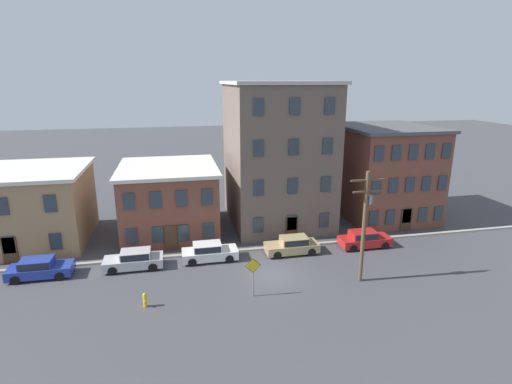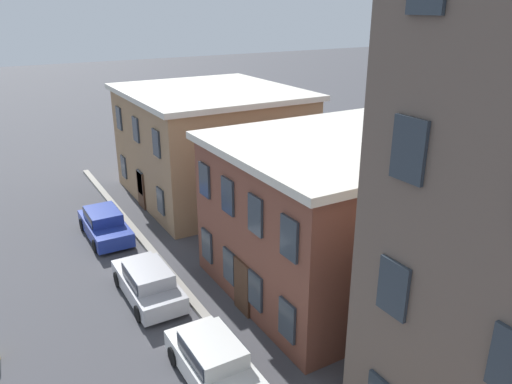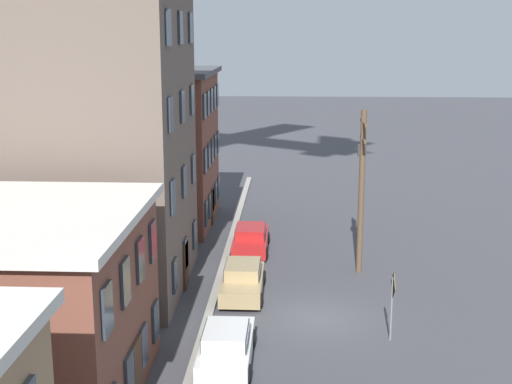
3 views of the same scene
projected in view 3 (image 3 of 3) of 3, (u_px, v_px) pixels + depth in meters
The scene contains 9 objects.
ground_plane at pixel (316, 318), 29.72m from camera, with size 200.00×200.00×0.00m, color #424247.
kerb_strip at pixel (209, 314), 29.92m from camera, with size 56.00×0.36×0.16m, color #9E998E.
apartment_far at pixel (62, 140), 31.94m from camera, with size 9.65×11.35×13.82m.
apartment_annex at pixel (132, 147), 43.43m from camera, with size 8.99×10.19×9.44m.
car_white at pixel (226, 345), 25.49m from camera, with size 4.40×1.92×1.43m.
car_tan at pixel (243, 279), 32.21m from camera, with size 4.40×1.92×1.43m.
car_red at pixel (251, 238), 38.47m from camera, with size 4.40×1.92×1.43m.
caution_sign at pixel (392, 295), 27.20m from camera, with size 1.04×0.08×2.76m.
utility_pole at pixel (362, 182), 34.41m from camera, with size 2.40×0.44×8.05m.
Camera 3 is at (-27.88, 1.10, 11.78)m, focal length 50.00 mm.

